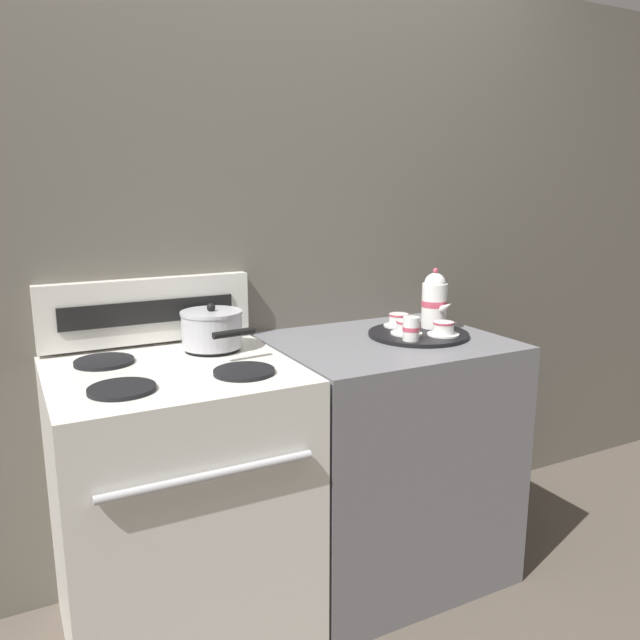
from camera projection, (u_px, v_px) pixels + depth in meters
ground_plane at (297, 592)px, 2.21m from camera, size 6.00×6.00×0.00m
wall_back at (253, 272)px, 2.28m from camera, size 6.00×0.05×2.20m
stove at (179, 504)px, 1.93m from camera, size 0.71×0.68×0.89m
control_panel at (148, 311)px, 2.08m from camera, size 0.70×0.05×0.22m
side_counter at (385, 457)px, 2.28m from camera, size 0.79×0.65×0.88m
saucepan at (212, 329)px, 2.03m from camera, size 0.20×0.28×0.14m
serving_tray at (418, 334)px, 2.23m from camera, size 0.36×0.36×0.01m
teapot at (435, 300)px, 2.29m from camera, size 0.09×0.15×0.22m
teacup_left at (407, 328)px, 2.20m from camera, size 0.11×0.11×0.05m
teacup_right at (399, 320)px, 2.32m from camera, size 0.11×0.11×0.05m
teacup_front at (443, 329)px, 2.18m from camera, size 0.11×0.11×0.05m
creamer_jug at (411, 329)px, 2.11m from camera, size 0.06×0.06×0.08m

